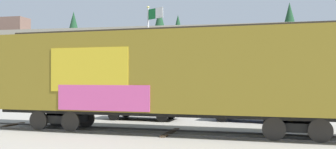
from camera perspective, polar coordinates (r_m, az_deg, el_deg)
ground_plane at (r=16.45m, az=2.67°, el=-9.17°), size 260.00×260.00×0.00m
track at (r=17.58m, az=-9.24°, el=-8.47°), size 59.93×6.36×0.08m
freight_car at (r=16.38m, az=0.12°, el=0.18°), size 16.90×4.16×4.72m
flagpole at (r=26.94m, az=-2.65°, el=4.93°), size 1.40×0.97×7.76m
hillside at (r=73.64m, az=9.25°, el=1.96°), size 151.24×28.09×15.91m
parked_car_black at (r=21.91m, az=-4.09°, el=-4.60°), size 4.52×2.37×1.84m
parked_car_blue at (r=21.37m, az=12.27°, el=-4.81°), size 4.31×2.56×1.70m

